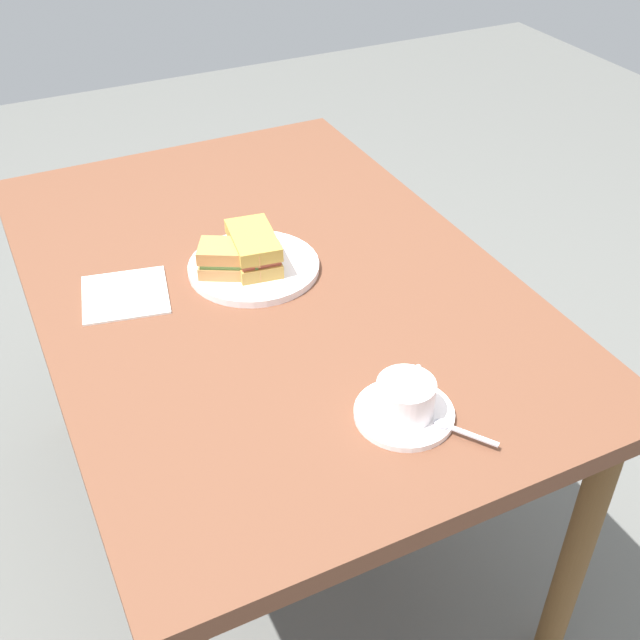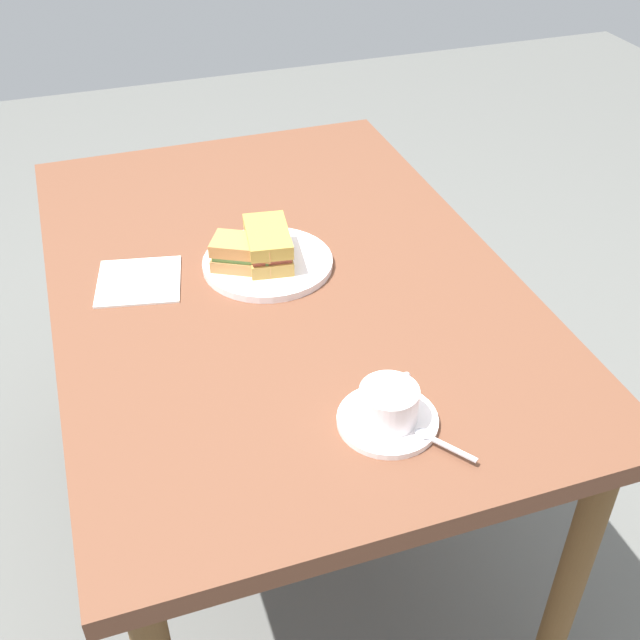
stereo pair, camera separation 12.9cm
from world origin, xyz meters
name	(u,v)px [view 1 (the left image)]	position (x,y,z in m)	size (l,w,h in m)	color
ground_plane	(280,520)	(0.00, 0.00, 0.00)	(6.00, 6.00, 0.00)	#5F605C
dining_table	(269,308)	(0.00, 0.00, 0.63)	(1.24, 0.83, 0.71)	brown
sandwich_plate	(254,267)	(-0.03, -0.02, 0.71)	(0.25, 0.25, 0.01)	white
sandwich_front	(254,249)	(-0.03, -0.01, 0.75)	(0.15, 0.10, 0.06)	#B58E43
sandwich_back	(231,259)	(-0.02, -0.06, 0.75)	(0.11, 0.13, 0.06)	#BC844B
coffee_saucer	(404,413)	(0.43, 0.04, 0.71)	(0.15, 0.15, 0.01)	white
coffee_cup	(406,396)	(0.43, 0.04, 0.75)	(0.09, 0.10, 0.05)	white
spoon	(454,428)	(0.49, 0.08, 0.72)	(0.09, 0.07, 0.01)	silver
napkin	(125,295)	(-0.05, -0.25, 0.71)	(0.15, 0.15, 0.00)	white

